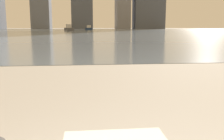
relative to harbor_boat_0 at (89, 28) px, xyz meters
name	(u,v)px	position (x,y,z in m)	size (l,w,h in m)	color
harbor_water	(86,31)	(-0.78, -15.17, -0.51)	(180.00, 110.00, 0.01)	slate
harbor_boat_0	(89,28)	(0.00, 0.00, 0.00)	(2.20, 4.02, 1.43)	navy
harbor_boat_2	(69,29)	(-5.03, -15.51, 0.05)	(2.54, 4.44, 1.58)	#4C4C51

